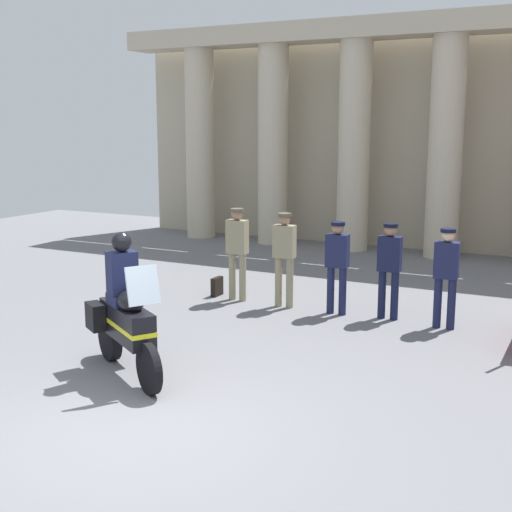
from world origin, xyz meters
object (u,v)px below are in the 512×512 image
officer_in_row_2 (337,260)px  officer_in_row_3 (389,263)px  officer_in_row_4 (446,270)px  briefcase_on_ground (217,287)px  officer_in_row_0 (237,246)px  motorcycle_with_rider (125,316)px  officer_in_row_1 (284,252)px

officer_in_row_2 → officer_in_row_3: officer_in_row_3 is taller
officer_in_row_3 → officer_in_row_4: (0.97, -0.13, 0.00)m
officer_in_row_2 → briefcase_on_ground: 2.62m
officer_in_row_4 → officer_in_row_0: bearing=-5.3°
officer_in_row_0 → officer_in_row_2: officer_in_row_0 is taller
motorcycle_with_rider → briefcase_on_ground: motorcycle_with_rider is taller
officer_in_row_4 → briefcase_on_ground: size_ratio=4.54×
officer_in_row_1 → briefcase_on_ground: bearing=-10.5°
officer_in_row_2 → officer_in_row_3: (0.89, 0.11, 0.01)m
officer_in_row_3 → officer_in_row_1: bearing=-1.1°
motorcycle_with_rider → officer_in_row_2: bearing=102.8°
officer_in_row_4 → briefcase_on_ground: bearing=-6.7°
officer_in_row_4 → officer_in_row_2: bearing=-4.7°
officer_in_row_4 → motorcycle_with_rider: size_ratio=0.86×
officer_in_row_4 → officer_in_row_1: bearing=-4.7°
officer_in_row_2 → officer_in_row_4: 1.85m
officer_in_row_0 → officer_in_row_2: bearing=174.2°
officer_in_row_0 → officer_in_row_3: bearing=176.9°
officer_in_row_1 → officer_in_row_4: bearing=175.3°
officer_in_row_1 → officer_in_row_2: (1.01, -0.01, -0.06)m
officer_in_row_3 → officer_in_row_4: size_ratio=1.00×
officer_in_row_1 → officer_in_row_3: bearing=178.9°
officer_in_row_1 → briefcase_on_ground: 1.72m
officer_in_row_0 → officer_in_row_3: size_ratio=1.06×
officer_in_row_0 → officer_in_row_2: (1.99, -0.06, -0.07)m
officer_in_row_3 → briefcase_on_ground: size_ratio=4.54×
briefcase_on_ground → officer_in_row_3: bearing=-1.2°
officer_in_row_1 → motorcycle_with_rider: 4.06m
officer_in_row_2 → officer_in_row_0: bearing=-5.8°
officer_in_row_2 → officer_in_row_3: bearing=-177.2°
officer_in_row_0 → officer_in_row_2: size_ratio=1.07×
officer_in_row_3 → briefcase_on_ground: (-3.39, 0.07, -0.78)m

